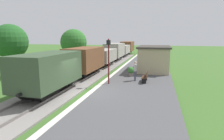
{
  "coord_description": "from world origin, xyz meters",
  "views": [
    {
      "loc": [
        4.94,
        -12.12,
        4.07
      ],
      "look_at": [
        1.07,
        3.33,
        1.25
      ],
      "focal_mm": 30.19,
      "sensor_mm": 36.0,
      "label": 1
    }
  ],
  "objects": [
    {
      "name": "freight_train",
      "position": [
        -2.4,
        15.43,
        1.6
      ],
      "size": [
        2.5,
        39.2,
        2.72
      ],
      "color": "#384C33",
      "rests_on": "rail_near"
    },
    {
      "name": "platform_edge_stripe",
      "position": [
        0.4,
        0.0,
        0.25
      ],
      "size": [
        0.36,
        60.0,
        0.01
      ],
      "primitive_type": "cube",
      "color": "silver",
      "rests_on": "platform_slab"
    },
    {
      "name": "ground_plane",
      "position": [
        0.0,
        0.0,
        0.0
      ],
      "size": [
        160.0,
        160.0,
        0.0
      ],
      "primitive_type": "plane",
      "color": "#3D6628"
    },
    {
      "name": "bench_near_hut",
      "position": [
        3.89,
        3.83,
        0.72
      ],
      "size": [
        0.42,
        1.5,
        0.91
      ],
      "color": "#422819",
      "rests_on": "platform_slab"
    },
    {
      "name": "station_hut",
      "position": [
        4.4,
        9.85,
        1.65
      ],
      "size": [
        3.5,
        5.8,
        2.78
      ],
      "color": "tan",
      "rests_on": "platform_slab"
    },
    {
      "name": "tree_trackside_far",
      "position": [
        -6.73,
        12.39,
        3.31
      ],
      "size": [
        3.65,
        3.65,
        5.14
      ],
      "color": "#4C3823",
      "rests_on": "ground"
    },
    {
      "name": "tree_trackside_mid",
      "position": [
        -9.33,
        3.62,
        3.61
      ],
      "size": [
        3.38,
        3.38,
        5.31
      ],
      "color": "#4C3823",
      "rests_on": "ground"
    },
    {
      "name": "track_ballast",
      "position": [
        -2.4,
        0.0,
        0.06
      ],
      "size": [
        3.8,
        60.0,
        0.12
      ],
      "primitive_type": "cube",
      "color": "gray",
      "rests_on": "ground"
    },
    {
      "name": "platform_slab",
      "position": [
        3.2,
        0.0,
        0.12
      ],
      "size": [
        6.0,
        60.0,
        0.25
      ],
      "primitive_type": "cube",
      "color": "#4C4C4F",
      "rests_on": "ground"
    },
    {
      "name": "rail_far",
      "position": [
        -3.12,
        0.0,
        0.19
      ],
      "size": [
        0.07,
        60.0,
        0.14
      ],
      "primitive_type": "cube",
      "color": "slate",
      "rests_on": "track_ballast"
    },
    {
      "name": "rail_near",
      "position": [
        -1.68,
        0.0,
        0.19
      ],
      "size": [
        0.07,
        60.0,
        0.14
      ],
      "primitive_type": "cube",
      "color": "slate",
      "rests_on": "track_ballast"
    },
    {
      "name": "potted_planter",
      "position": [
        2.34,
        5.94,
        0.72
      ],
      "size": [
        0.64,
        0.64,
        0.92
      ],
      "color": "slate",
      "rests_on": "platform_slab"
    },
    {
      "name": "person_waiting",
      "position": [
        2.98,
        4.12,
        1.18
      ],
      "size": [
        0.31,
        0.42,
        1.71
      ],
      "rotation": [
        0.0,
        0.0,
        3.33
      ],
      "color": "#474C66",
      "rests_on": "platform_slab"
    },
    {
      "name": "lamp_post_near",
      "position": [
        1.0,
        2.48,
        2.8
      ],
      "size": [
        0.28,
        0.28,
        3.7
      ],
      "color": "#591414",
      "rests_on": "platform_slab"
    }
  ]
}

